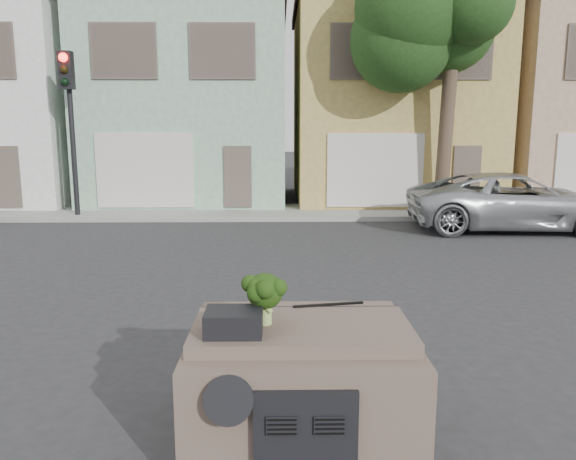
{
  "coord_description": "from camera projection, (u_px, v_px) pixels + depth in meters",
  "views": [
    {
      "loc": [
        -0.2,
        -7.85,
        2.82
      ],
      "look_at": [
        -0.06,
        0.5,
        1.3
      ],
      "focal_mm": 35.0,
      "sensor_mm": 36.0,
      "label": 1
    }
  ],
  "objects": [
    {
      "name": "townhouse_tan",
      "position": [
        386.0,
        103.0,
        21.88
      ],
      "size": [
        7.2,
        8.2,
        7.55
      ],
      "primitive_type": "cube",
      "color": "tan",
      "rests_on": "ground"
    },
    {
      "name": "townhouse_mint",
      "position": [
        194.0,
        103.0,
        21.76
      ],
      "size": [
        7.2,
        8.2,
        7.55
      ],
      "primitive_type": "cube",
      "color": "#92BC9F",
      "rests_on": "ground"
    },
    {
      "name": "sidewalk",
      "position": [
        285.0,
        212.0,
        18.54
      ],
      "size": [
        40.0,
        3.0,
        0.15
      ],
      "primitive_type": "cube",
      "color": "gray",
      "rests_on": "ground"
    },
    {
      "name": "instrument_hump",
      "position": [
        234.0,
        322.0,
        4.7
      ],
      "size": [
        0.48,
        0.38,
        0.2
      ],
      "primitive_type": "cube",
      "color": "black",
      "rests_on": "car_dashboard"
    },
    {
      "name": "tree_near",
      "position": [
        448.0,
        81.0,
        17.18
      ],
      "size": [
        4.4,
        4.0,
        8.5
      ],
      "primitive_type": "cube",
      "color": "#1E4017",
      "rests_on": "ground"
    },
    {
      "name": "ground_plane",
      "position": [
        293.0,
        323.0,
        8.23
      ],
      "size": [
        120.0,
        120.0,
        0.0
      ],
      "primitive_type": "plane",
      "color": "#303033",
      "rests_on": "ground"
    },
    {
      "name": "broccoli",
      "position": [
        265.0,
        298.0,
        4.91
      ],
      "size": [
        0.42,
        0.42,
        0.47
      ],
      "primitive_type": "cube",
      "rotation": [
        0.0,
        0.0,
        4.82
      ],
      "color": "black",
      "rests_on": "car_dashboard"
    },
    {
      "name": "silver_pickup",
      "position": [
        511.0,
        230.0,
        15.77
      ],
      "size": [
        5.86,
        2.94,
        1.59
      ],
      "primitive_type": "imported",
      "rotation": [
        0.0,
        0.0,
        1.52
      ],
      "color": "#ADB0B4",
      "rests_on": "ground"
    },
    {
      "name": "car_dashboard",
      "position": [
        301.0,
        377.0,
        5.18
      ],
      "size": [
        2.0,
        1.8,
        1.12
      ],
      "primitive_type": "cube",
      "color": "brown",
      "rests_on": "ground"
    },
    {
      "name": "wiper_arm",
      "position": [
        328.0,
        305.0,
        5.45
      ],
      "size": [
        0.69,
        0.15,
        0.02
      ],
      "primitive_type": "cube",
      "rotation": [
        0.0,
        0.0,
        0.17
      ],
      "color": "black",
      "rests_on": "car_dashboard"
    },
    {
      "name": "traffic_signal",
      "position": [
        71.0,
        137.0,
        17.01
      ],
      "size": [
        0.4,
        0.4,
        5.1
      ],
      "primitive_type": "cube",
      "color": "black",
      "rests_on": "ground"
    }
  ]
}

